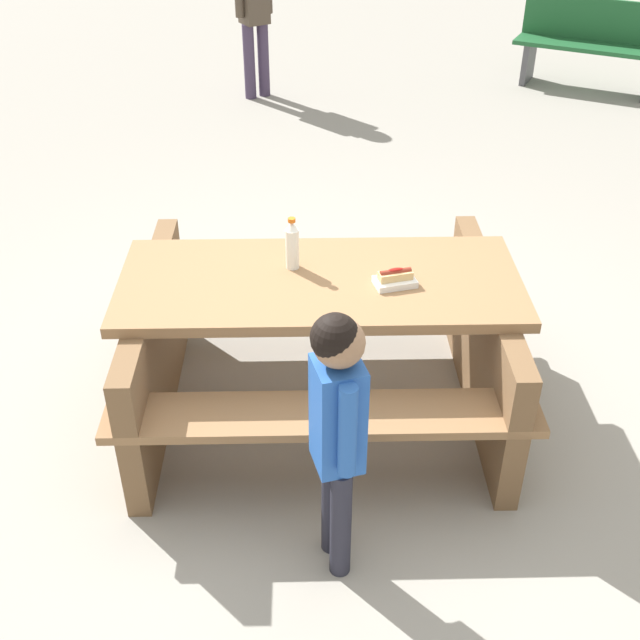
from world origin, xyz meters
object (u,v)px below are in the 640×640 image
at_px(picnic_table, 320,334).
at_px(child_in_coat, 337,416).
at_px(park_bench_near, 593,43).
at_px(hotdog_tray, 395,279).
at_px(soda_bottle, 292,245).

relative_size(picnic_table, child_in_coat, 1.83).
relative_size(child_in_coat, park_bench_near, 0.76).
height_order(picnic_table, park_bench_near, park_bench_near).
relative_size(picnic_table, hotdog_tray, 10.16).
bearing_deg(picnic_table, hotdog_tray, 6.96).
xyz_separation_m(picnic_table, hotdog_tray, (0.33, 0.04, 0.34)).
height_order(hotdog_tray, park_bench_near, park_bench_near).
bearing_deg(soda_bottle, child_in_coat, -63.22).
bearing_deg(park_bench_near, soda_bottle, -103.39).
distance_m(picnic_table, hotdog_tray, 0.47).
bearing_deg(soda_bottle, picnic_table, -21.78).
height_order(picnic_table, child_in_coat, child_in_coat).
bearing_deg(child_in_coat, picnic_table, 110.29).
bearing_deg(hotdog_tray, child_in_coat, -90.56).
height_order(soda_bottle, child_in_coat, child_in_coat).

